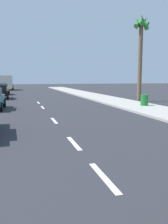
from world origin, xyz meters
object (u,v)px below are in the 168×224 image
object	(u,v)px
palm_tree_far	(141,38)
trash_bin_far	(144,100)
delivery_truck	(6,82)
parked_car_yellow	(2,89)

from	to	relation	value
palm_tree_far	trash_bin_far	size ratio (longest dim) A/B	9.66
delivery_truck	trash_bin_far	world-z (taller)	delivery_truck
parked_car_yellow	delivery_truck	distance (m)	13.99
delivery_truck	parked_car_yellow	bearing A→B (deg)	-91.46
palm_tree_far	parked_car_yellow	bearing A→B (deg)	133.08
trash_bin_far	parked_car_yellow	bearing A→B (deg)	122.53
palm_tree_far	trash_bin_far	world-z (taller)	palm_tree_far
delivery_truck	palm_tree_far	distance (m)	31.77
trash_bin_far	delivery_truck	bearing A→B (deg)	109.95
parked_car_yellow	delivery_truck	xyz separation A→B (m)	(0.01, 13.97, 0.67)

